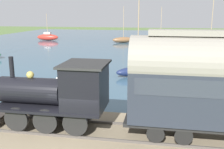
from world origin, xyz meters
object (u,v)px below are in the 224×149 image
Objects in this scene: sailboat_teal at (160,41)px; sailboat_red at (48,37)px; rowboat_mid_harbor at (67,78)px; sailboat_blue at (209,52)px; steam_locomotive at (61,91)px; sailboat_navy at (137,71)px; sailboat_brown at (123,40)px.

sailboat_teal reaches higher than sailboat_red.
sailboat_blue is at bearing -73.31° from rowboat_mid_harbor.
steam_locomotive is 14.32m from sailboat_navy.
sailboat_brown reaches higher than sailboat_navy.
sailboat_brown is at bearing 113.71° from sailboat_teal.
rowboat_mid_harbor is (-3.02, 6.18, -0.27)m from sailboat_navy.
sailboat_red is 37.48m from rowboat_mid_harbor.
sailboat_teal is at bearing -6.47° from steam_locomotive.
steam_locomotive is 2.55× the size of rowboat_mid_harbor.
sailboat_navy is 38.11m from sailboat_red.
steam_locomotive is at bearing 158.00° from sailboat_brown.
sailboat_navy is at bearing -144.76° from sailboat_red.
sailboat_blue is (-16.06, -6.54, 0.27)m from sailboat_teal.
sailboat_navy reaches higher than sailboat_teal.
sailboat_brown is 31.97m from rowboat_mid_harbor.
sailboat_navy is 0.87× the size of sailboat_blue.
sailboat_teal is at bearing -43.87° from rowboat_mid_harbor.
sailboat_red is 0.71× the size of sailboat_blue.
sailboat_teal is 3.20× the size of rowboat_mid_harbor.
sailboat_blue reaches higher than steam_locomotive.
rowboat_mid_harbor is (-31.96, 0.91, -0.35)m from sailboat_brown.
sailboat_brown reaches higher than sailboat_red.
sailboat_teal is 28.37m from sailboat_navy.
sailboat_blue is at bearing -121.58° from sailboat_red.
sailboat_navy is (13.96, -2.50, -1.96)m from steam_locomotive.
sailboat_teal is 1.22× the size of sailboat_red.
sailboat_teal reaches higher than rowboat_mid_harbor.
sailboat_brown is at bearing -21.18° from sailboat_navy.
steam_locomotive is 28.56m from sailboat_blue.
sailboat_teal is at bearing 14.36° from sailboat_blue.
steam_locomotive is 48.97m from sailboat_red.
sailboat_teal is (42.23, -4.79, -2.00)m from steam_locomotive.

